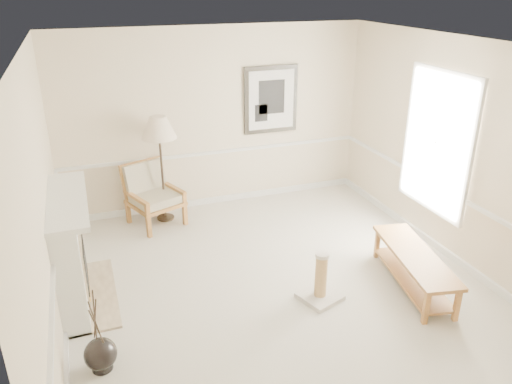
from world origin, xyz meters
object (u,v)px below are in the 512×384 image
(floor_vase, at_px, (101,355))
(scratching_post, at_px, (320,285))
(armchair, at_px, (151,191))
(floor_lamp, at_px, (159,130))
(bench, at_px, (414,264))

(floor_vase, height_order, scratching_post, floor_vase)
(armchair, distance_m, floor_lamp, 0.96)
(scratching_post, bearing_deg, bench, -6.49)
(armchair, distance_m, scratching_post, 3.17)
(armchair, bearing_deg, floor_vase, -129.12)
(floor_vase, height_order, floor_lamp, floor_lamp)
(bench, xyz_separation_m, scratching_post, (-1.20, 0.14, -0.11))
(floor_vase, distance_m, armchair, 3.26)
(floor_lamp, bearing_deg, floor_vase, -110.92)
(floor_vase, relative_size, bench, 0.56)
(armchair, xyz_separation_m, bench, (2.74, -2.89, -0.21))
(floor_vase, relative_size, floor_lamp, 0.56)
(bench, bearing_deg, floor_lamp, 131.05)
(floor_vase, height_order, armchair, armchair)
(armchair, bearing_deg, bench, -67.72)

